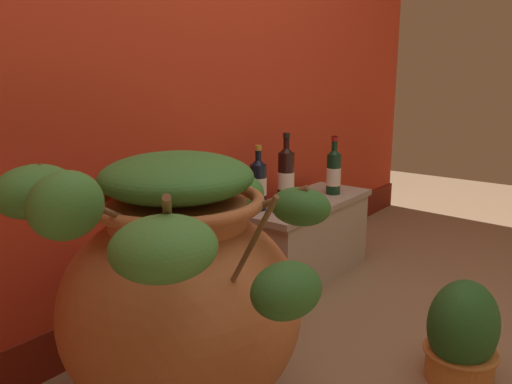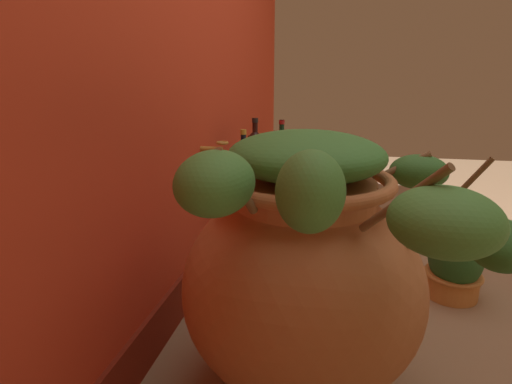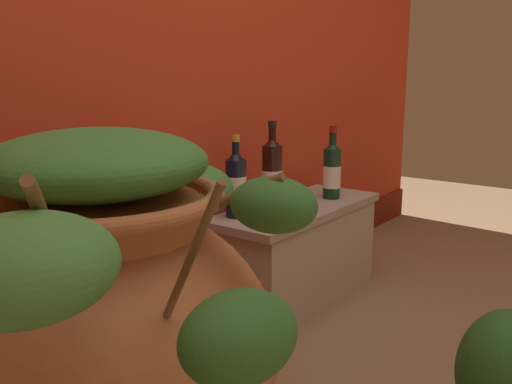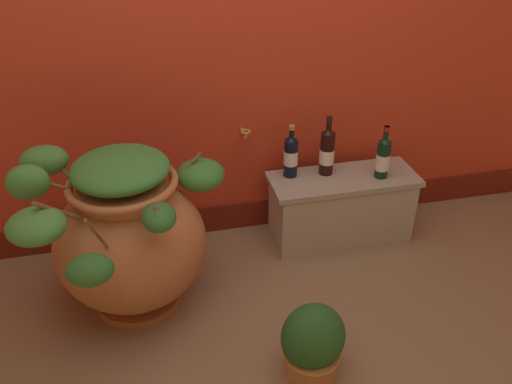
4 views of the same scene
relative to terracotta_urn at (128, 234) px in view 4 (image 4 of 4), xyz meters
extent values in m
plane|color=#896B4C|center=(0.56, -0.58, -0.41)|extent=(7.00, 7.00, 0.00)
cube|color=red|center=(0.56, 0.62, 0.89)|extent=(4.40, 0.20, 2.60)
cube|color=maroon|center=(0.56, 0.52, -0.33)|extent=(4.40, 0.02, 0.17)
cylinder|color=#B28433|center=(0.65, 0.47, 0.23)|extent=(0.02, 0.10, 0.02)
torus|color=#B28433|center=(0.65, 0.42, 0.26)|extent=(0.06, 0.06, 0.01)
cylinder|color=#B26638|center=(0.01, 0.01, -0.39)|extent=(0.42, 0.42, 0.04)
ellipsoid|color=#B26638|center=(0.01, 0.01, -0.06)|extent=(0.70, 0.70, 0.62)
cylinder|color=#B26638|center=(0.01, 0.01, 0.21)|extent=(0.39, 0.39, 0.11)
torus|color=#B26638|center=(0.01, 0.01, 0.27)|extent=(0.49, 0.49, 0.04)
cylinder|color=brown|center=(-0.09, -0.33, 0.24)|extent=(0.06, 0.18, 0.27)
ellipsoid|color=#2D6628|center=(-0.13, -0.45, 0.17)|extent=(0.18, 0.14, 0.12)
cylinder|color=brown|center=(-0.26, 0.14, 0.32)|extent=(0.12, 0.07, 0.17)
ellipsoid|color=#428438|center=(-0.32, 0.16, 0.33)|extent=(0.21, 0.16, 0.13)
cylinder|color=brown|center=(-0.29, -0.02, 0.32)|extent=(0.19, 0.04, 0.12)
ellipsoid|color=#428438|center=(-0.37, -0.03, 0.34)|extent=(0.18, 0.13, 0.15)
cylinder|color=brown|center=(-0.24, -0.21, 0.29)|extent=(0.15, 0.16, 0.20)
ellipsoid|color=#428438|center=(-0.32, -0.28, 0.28)|extent=(0.23, 0.21, 0.13)
cylinder|color=brown|center=(0.12, -0.26, 0.29)|extent=(0.06, 0.17, 0.10)
ellipsoid|color=#2D6628|center=(0.14, -0.31, 0.27)|extent=(0.14, 0.17, 0.10)
cylinder|color=brown|center=(0.29, 0.09, 0.26)|extent=(0.16, 0.06, 0.14)
ellipsoid|color=#387A33|center=(0.36, 0.10, 0.21)|extent=(0.23, 0.22, 0.14)
ellipsoid|color=#387A33|center=(0.01, 0.01, 0.34)|extent=(0.43, 0.43, 0.13)
cube|color=#B2A893|center=(1.17, 0.30, -0.21)|extent=(0.78, 0.30, 0.40)
cube|color=#A09785|center=(1.17, 0.30, -0.03)|extent=(0.82, 0.32, 0.03)
cylinder|color=black|center=(0.89, 0.38, 0.09)|extent=(0.08, 0.08, 0.21)
cone|color=black|center=(0.89, 0.38, 0.21)|extent=(0.08, 0.08, 0.04)
cylinder|color=black|center=(0.89, 0.38, 0.24)|extent=(0.03, 0.03, 0.09)
cylinder|color=#B7932D|center=(0.89, 0.38, 0.27)|extent=(0.03, 0.03, 0.02)
cylinder|color=white|center=(0.89, 0.38, 0.10)|extent=(0.08, 0.08, 0.08)
cylinder|color=black|center=(1.37, 0.26, 0.09)|extent=(0.07, 0.07, 0.21)
cone|color=black|center=(1.37, 0.26, 0.21)|extent=(0.07, 0.07, 0.04)
cylinder|color=black|center=(1.37, 0.26, 0.24)|extent=(0.03, 0.03, 0.09)
cylinder|color=maroon|center=(1.37, 0.26, 0.27)|extent=(0.03, 0.03, 0.02)
cylinder|color=white|center=(1.37, 0.26, 0.08)|extent=(0.07, 0.07, 0.09)
cylinder|color=black|center=(1.09, 0.36, 0.11)|extent=(0.08, 0.08, 0.24)
cone|color=black|center=(1.09, 0.36, 0.24)|extent=(0.08, 0.08, 0.04)
cylinder|color=black|center=(1.09, 0.36, 0.28)|extent=(0.03, 0.03, 0.10)
cylinder|color=black|center=(1.09, 0.36, 0.31)|extent=(0.03, 0.03, 0.02)
cylinder|color=white|center=(1.09, 0.36, 0.09)|extent=(0.08, 0.08, 0.08)
cylinder|color=#CC7F3D|center=(0.71, -0.61, -0.35)|extent=(0.22, 0.22, 0.12)
torus|color=#BB7538|center=(0.71, -0.61, -0.31)|extent=(0.25, 0.25, 0.02)
ellipsoid|color=#235623|center=(0.71, -0.61, -0.21)|extent=(0.27, 0.23, 0.31)
camera|label=1|loc=(-1.00, -1.03, 0.64)|focal=37.08mm
camera|label=2|loc=(-1.10, -0.08, 0.55)|focal=29.10mm
camera|label=3|loc=(-0.65, -0.87, 0.51)|focal=39.03mm
camera|label=4|loc=(0.12, -2.10, 1.45)|focal=37.63mm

